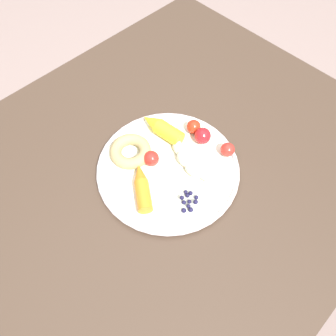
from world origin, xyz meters
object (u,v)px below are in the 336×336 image
dining_table (171,173)px  donut (130,151)px  carrot_orange (142,187)px  carrot_yellow (162,128)px  banana (187,158)px  tomato_far (194,127)px  blueberry_pile (189,201)px  tomato_extra (151,158)px  plate (168,169)px  tomato_mid (203,136)px  tomato_near (228,150)px

dining_table → donut: bearing=-45.8°
carrot_orange → carrot_yellow: 0.18m
banana → tomato_far: (-0.08, -0.05, 0.01)m
carrot_orange → banana: bearing=173.3°
dining_table → carrot_orange: carrot_orange is taller
carrot_orange → tomato_far: 0.22m
carrot_yellow → blueberry_pile: carrot_yellow is taller
dining_table → banana: (-0.02, 0.04, 0.10)m
blueberry_pile → tomato_extra: size_ratio=1.44×
blueberry_pile → donut: bearing=-88.1°
plate → tomato_mid: bearing=179.0°
banana → carrot_orange: 0.14m
donut → tomato_far: tomato_far is taller
plate → banana: (-0.05, 0.02, 0.02)m
tomato_far → tomato_extra: tomato_extra is taller
dining_table → donut: (0.07, -0.07, 0.10)m
carrot_yellow → dining_table: bearing=63.9°
plate → banana: 0.05m
carrot_orange → plate: bearing=-179.1°
tomato_near → carrot_orange: bearing=-17.9°
banana → tomato_near: 0.10m
donut → carrot_yellow: bearing=177.3°
tomato_mid → tomato_extra: size_ratio=1.10×
plate → blueberry_pile: blueberry_pile is taller
dining_table → tomato_far: bearing=-172.1°
tomato_far → tomato_extra: size_ratio=0.95×
donut → tomato_near: bearing=136.3°
tomato_near → tomato_extra: 0.19m
tomato_near → tomato_extra: bearing=-36.2°
dining_table → carrot_orange: (0.12, 0.02, 0.10)m
plate → donut: (0.04, -0.09, 0.02)m
carrot_yellow → donut: bearing=-2.7°
banana → donut: (0.09, -0.11, 0.00)m
donut → tomato_far: bearing=160.7°
banana → tomato_far: size_ratio=5.21×
banana → carrot_yellow: size_ratio=1.50×
plate → carrot_orange: size_ratio=2.87×
plate → carrot_orange: 0.09m
banana → tomato_extra: size_ratio=4.93×
tomato_extra → donut: bearing=-69.2°
dining_table → tomato_far: size_ratio=30.26×
banana → tomato_extra: (0.07, -0.06, 0.01)m
carrot_yellow → tomato_far: size_ratio=3.46×
donut → blueberry_pile: 0.20m
tomato_far → tomato_mid: bearing=79.3°
dining_table → tomato_extra: bearing=-19.5°
tomato_mid → tomato_far: bearing=-100.7°
dining_table → donut: 0.14m
dining_table → plate: size_ratio=3.15×
tomato_far → tomato_extra: (0.15, -0.00, 0.00)m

